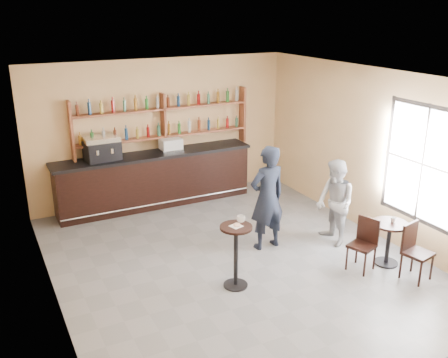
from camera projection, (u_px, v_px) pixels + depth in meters
name	position (u px, v px, depth m)	size (l,w,h in m)	color
floor	(234.00, 261.00, 8.81)	(7.00, 7.00, 0.00)	slate
ceiling	(236.00, 78.00, 7.76)	(7.00, 7.00, 0.00)	white
wall_back	(162.00, 131.00, 11.23)	(7.00, 7.00, 0.00)	#D8AF7A
wall_front	(389.00, 269.00, 5.34)	(7.00, 7.00, 0.00)	#D8AF7A
wall_left	(47.00, 206.00, 7.00)	(7.00, 7.00, 0.00)	#D8AF7A
wall_right	(373.00, 152.00, 9.56)	(7.00, 7.00, 0.00)	#D8AF7A
window_pane	(422.00, 164.00, 8.52)	(2.00, 2.00, 0.00)	white
window_frame	(422.00, 164.00, 8.52)	(0.04, 1.70, 2.10)	black
shelf_unit	(164.00, 123.00, 11.05)	(4.00, 0.26, 1.40)	brown
liquor_bottles	(163.00, 115.00, 11.00)	(3.68, 0.10, 1.00)	#8C5919
bar_counter	(155.00, 179.00, 11.12)	(4.44, 0.87, 1.20)	black
espresso_machine	(102.00, 148.00, 10.36)	(0.71, 0.45, 0.50)	black
pastry_case	(171.00, 145.00, 11.05)	(0.47, 0.38, 0.28)	silver
pedestal_table	(236.00, 257.00, 7.85)	(0.51, 0.51, 1.05)	black
napkin	(236.00, 226.00, 7.68)	(0.17, 0.17, 0.00)	white
donut	(237.00, 225.00, 7.67)	(0.11, 0.11, 0.04)	#C97849
cup_pedestal	(241.00, 219.00, 7.80)	(0.13, 0.13, 0.11)	white
man_main	(267.00, 198.00, 9.01)	(0.71, 0.47, 1.95)	black
cafe_table	(388.00, 243.00, 8.59)	(0.61, 0.61, 0.77)	black
cup_cafe	(393.00, 220.00, 8.47)	(0.09, 0.09, 0.09)	white
chair_west	(362.00, 245.00, 8.38)	(0.39, 0.39, 0.91)	black
chair_south	(418.00, 253.00, 8.08)	(0.41, 0.41, 0.95)	black
patron_second	(335.00, 203.00, 9.22)	(0.79, 0.62, 1.63)	#9D9DA2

